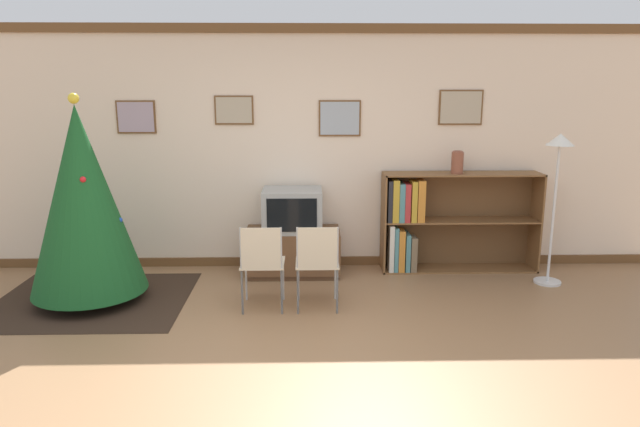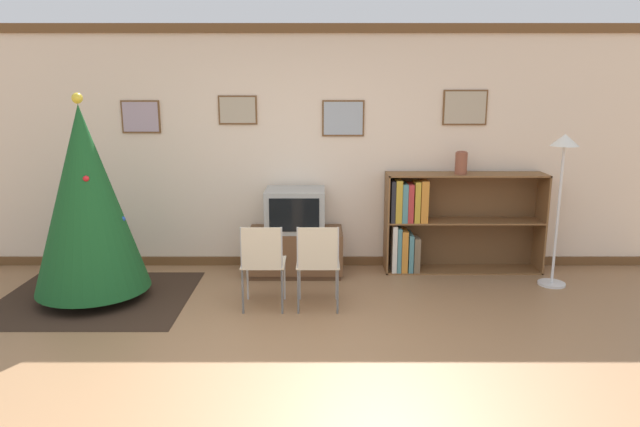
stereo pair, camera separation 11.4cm
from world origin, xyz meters
TOP-DOWN VIEW (x-y plane):
  - ground_plane at (0.00, 0.00)m, footprint 24.00×24.00m
  - wall_back at (0.00, 2.63)m, footprint 8.33×0.11m
  - area_rug at (-1.95, 1.51)m, footprint 1.85×1.58m
  - christmas_tree at (-1.95, 1.51)m, footprint 1.08×1.08m
  - tv_console at (-0.00, 2.28)m, footprint 1.03×0.55m
  - television at (-0.00, 2.28)m, footprint 0.64×0.52m
  - folding_chair_left at (-0.26, 1.22)m, footprint 0.40×0.40m
  - folding_chair_right at (0.25, 1.22)m, footprint 0.40×0.40m
  - bookshelf at (1.56, 2.39)m, footprint 1.75×0.36m
  - vase at (1.80, 2.35)m, footprint 0.13×0.13m
  - standing_lamp at (2.71, 1.90)m, footprint 0.28×0.28m

SIDE VIEW (x-z plane):
  - ground_plane at x=0.00m, z-range 0.00..0.00m
  - area_rug at x=-1.95m, z-range 0.00..0.01m
  - tv_console at x=0.00m, z-range 0.00..0.50m
  - folding_chair_left at x=-0.26m, z-range 0.06..0.88m
  - folding_chair_right at x=0.25m, z-range 0.06..0.88m
  - bookshelf at x=1.56m, z-range 0.01..1.12m
  - television at x=0.00m, z-range 0.50..0.95m
  - christmas_tree at x=-1.95m, z-range 0.00..1.98m
  - standing_lamp at x=2.71m, z-range 0.42..2.01m
  - vase at x=1.80m, z-range 1.11..1.36m
  - wall_back at x=0.00m, z-range 0.00..2.70m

